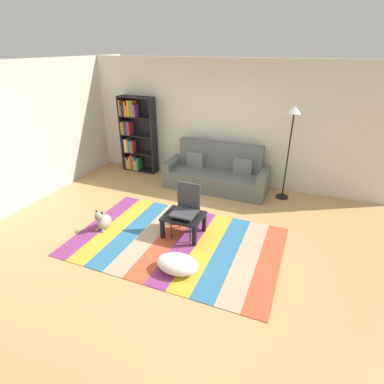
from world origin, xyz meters
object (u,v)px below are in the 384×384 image
coffee_table (184,219)px  standing_lamp (293,122)px  pouf (177,264)px  couch (217,174)px  dog (103,221)px  tv_remote (189,213)px  folding_chair (187,205)px  bookshelf (134,135)px

coffee_table → standing_lamp: bearing=56.4°
coffee_table → pouf: 0.95m
couch → dog: 2.72m
standing_lamp → tv_remote: (-1.31, -2.01, -1.21)m
pouf → folding_chair: bearing=105.3°
tv_remote → bookshelf: bearing=125.9°
dog → standing_lamp: size_ratio=0.21×
bookshelf → dog: (0.94, -2.66, -0.75)m
coffee_table → standing_lamp: size_ratio=0.34×
couch → coffee_table: size_ratio=3.48×
pouf → coffee_table: bearing=107.9°
couch → pouf: (0.36, -2.90, -0.21)m
dog → tv_remote: tv_remote is taller
dog → standing_lamp: standing_lamp is taller
coffee_table → dog: dog is taller
coffee_table → dog: bearing=-165.2°
standing_lamp → tv_remote: bearing=-123.2°
coffee_table → folding_chair: folding_chair is taller
couch → standing_lamp: (1.45, 0.06, 1.26)m
dog → coffee_table: bearing=14.8°
bookshelf → dog: 2.92m
bookshelf → pouf: (2.60, -3.19, -0.78)m
dog → pouf: bearing=-17.5°
bookshelf → coffee_table: bearing=-44.7°
tv_remote → folding_chair: (-0.04, 0.01, 0.14)m
bookshelf → tv_remote: size_ratio=12.30×
couch → standing_lamp: 1.92m
folding_chair → standing_lamp: bearing=112.2°
pouf → standing_lamp: 3.49m
bookshelf → standing_lamp: standing_lamp is taller
pouf → tv_remote: bearing=103.0°
folding_chair → tv_remote: bearing=45.0°
pouf → standing_lamp: size_ratio=0.32×
folding_chair → coffee_table: bearing=-50.4°
coffee_table → dog: (-1.38, -0.36, -0.15)m
bookshelf → pouf: 4.19m
tv_remote → folding_chair: size_ratio=0.17×
bookshelf → tv_remote: (2.38, -2.23, -0.52)m
dog → tv_remote: (1.44, 0.43, 0.23)m
bookshelf → pouf: size_ratio=2.99×
pouf → dog: dog is taller
coffee_table → folding_chair: bearing=73.2°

